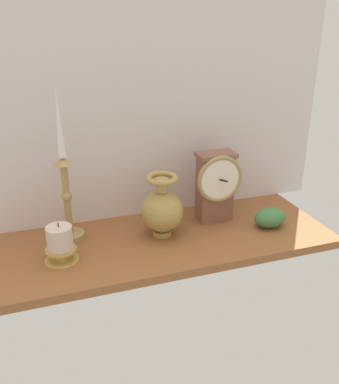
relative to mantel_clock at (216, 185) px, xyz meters
The scene contains 7 objects.
ground_plane 24.45cm from the mantel_clock, 163.69° to the right, with size 100.00×36.00×2.40cm, color brown.
back_wall 31.49cm from the mantel_clock, 147.60° to the left, with size 120.00×2.00×65.00cm, color silver.
mantel_clock is the anchor object (origin of this frame).
candlestick_tall_left 44.10cm from the mantel_clock, behind, with size 7.80×7.80×43.27cm.
brass_vase_bulbous 19.06cm from the mantel_clock, 167.60° to the right, with size 12.00×12.00×18.37cm.
pillar_candle_front 48.66cm from the mantel_clock, 169.34° to the right, with size 8.83×8.83×11.01cm.
ivy_sprig 19.01cm from the mantel_clock, 34.50° to the right, with size 9.89×6.92×5.93cm.
Camera 1 is at (-30.98, -101.04, 59.21)cm, focal length 39.30 mm.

